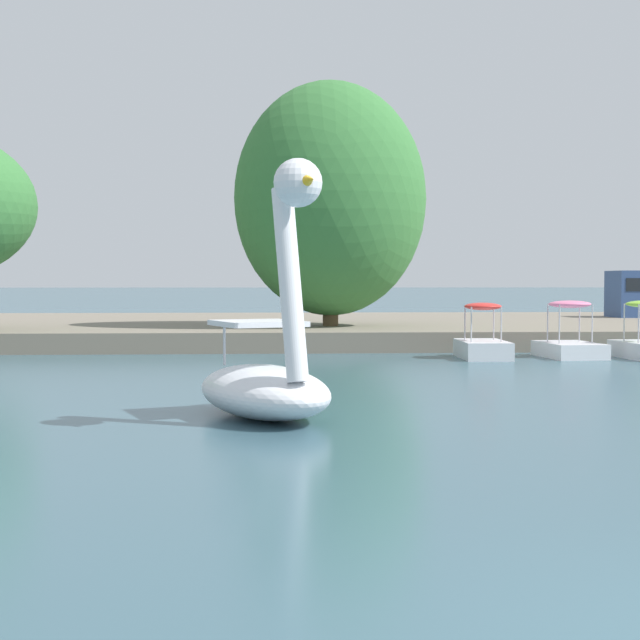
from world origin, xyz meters
name	(u,v)px	position (x,y,z in m)	size (l,w,h in m)	color
shore_bank_far	(340,328)	(0.00, 31.60, 0.30)	(126.71, 18.04, 0.60)	slate
swan_boat	(267,370)	(-2.89, 9.57, 0.73)	(2.73, 3.64, 3.75)	white
pedal_boat_red	(483,343)	(2.95, 20.62, 0.41)	(1.28, 2.34, 1.50)	white
pedal_boat_pink	(569,342)	(5.37, 20.75, 0.41)	(1.53, 2.32, 1.55)	white
tree_willow_overhanging	(331,199)	(-0.71, 26.77, 4.77)	(7.93, 7.63, 8.02)	brown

